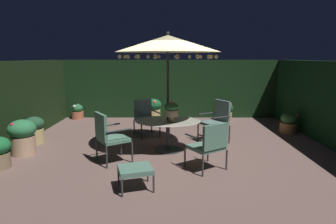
% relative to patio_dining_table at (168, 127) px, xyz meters
% --- Properties ---
extents(ground_plane, '(8.15, 7.91, 0.02)m').
position_rel_patio_dining_table_xyz_m(ground_plane, '(0.10, 0.06, -0.58)').
color(ground_plane, brown).
extents(hedge_backdrop_rear, '(8.15, 0.30, 2.06)m').
position_rel_patio_dining_table_xyz_m(hedge_backdrop_rear, '(0.10, 3.87, 0.47)').
color(hedge_backdrop_rear, black).
rests_on(hedge_backdrop_rear, ground_plane).
extents(hedge_backdrop_left, '(0.30, 7.91, 2.06)m').
position_rel_patio_dining_table_xyz_m(hedge_backdrop_left, '(-3.83, 0.06, 0.47)').
color(hedge_backdrop_left, black).
rests_on(hedge_backdrop_left, ground_plane).
extents(patio_dining_table, '(1.52, 1.21, 0.72)m').
position_rel_patio_dining_table_xyz_m(patio_dining_table, '(0.00, 0.00, 0.00)').
color(patio_dining_table, '#282B34').
rests_on(patio_dining_table, ground_plane).
extents(patio_umbrella, '(2.34, 2.34, 2.70)m').
position_rel_patio_dining_table_xyz_m(patio_umbrella, '(0.00, 0.00, 1.87)').
color(patio_umbrella, '#323231').
rests_on(patio_umbrella, ground_plane).
extents(centerpiece_planter, '(0.32, 0.32, 0.47)m').
position_rel_patio_dining_table_xyz_m(centerpiece_planter, '(0.08, -0.14, 0.43)').
color(centerpiece_planter, tan).
rests_on(centerpiece_planter, patio_dining_table).
extents(patio_chair_north, '(0.77, 0.80, 0.99)m').
position_rel_patio_dining_table_xyz_m(patio_chair_north, '(-0.63, 1.31, 0.00)').
color(patio_chair_north, '#312C34').
rests_on(patio_chair_north, ground_plane).
extents(patio_chair_northeast, '(0.81, 0.81, 1.06)m').
position_rel_patio_dining_table_xyz_m(patio_chair_northeast, '(-1.21, -0.80, 0.04)').
color(patio_chair_northeast, '#293030').
rests_on(patio_chair_northeast, ground_plane).
extents(patio_chair_east, '(0.84, 0.82, 0.94)m').
position_rel_patio_dining_table_xyz_m(patio_chair_east, '(0.79, -1.21, -0.03)').
color(patio_chair_east, '#31312E').
rests_on(patio_chair_east, ground_plane).
extents(patio_chair_southeast, '(0.81, 0.81, 1.07)m').
position_rel_patio_dining_table_xyz_m(patio_chair_southeast, '(1.27, 0.72, 0.05)').
color(patio_chair_southeast, '#2F2C34').
rests_on(patio_chair_southeast, ground_plane).
extents(ottoman_footrest, '(0.65, 0.60, 0.38)m').
position_rel_patio_dining_table_xyz_m(ottoman_footrest, '(-0.53, -2.02, -0.24)').
color(ottoman_footrest, '#302F32').
rests_on(ottoman_footrest, ground_plane).
extents(potted_plant_back_center, '(0.49, 0.49, 0.58)m').
position_rel_patio_dining_table_xyz_m(potted_plant_back_center, '(3.50, 1.60, -0.28)').
color(potted_plant_back_center, '#A6683D').
rests_on(potted_plant_back_center, ground_plane).
extents(potted_plant_right_far, '(0.58, 0.58, 0.76)m').
position_rel_patio_dining_table_xyz_m(potted_plant_right_far, '(-0.51, 3.22, -0.16)').
color(potted_plant_right_far, tan).
rests_on(potted_plant_right_far, ground_plane).
extents(potted_plant_left_far, '(0.42, 0.43, 0.53)m').
position_rel_patio_dining_table_xyz_m(potted_plant_left_far, '(-3.22, 3.52, -0.31)').
color(potted_plant_left_far, '#AC5D40').
rests_on(potted_plant_left_far, ground_plane).
extents(potted_plant_back_right, '(0.49, 0.49, 0.68)m').
position_rel_patio_dining_table_xyz_m(potted_plant_back_right, '(-3.39, 0.60, -0.21)').
color(potted_plant_back_right, tan).
rests_on(potted_plant_back_right, ground_plane).
extents(potted_plant_right_near, '(0.60, 0.60, 0.79)m').
position_rel_patio_dining_table_xyz_m(potted_plant_right_near, '(-3.25, -0.29, -0.14)').
color(potted_plant_right_near, tan).
rests_on(potted_plant_right_near, ground_plane).
extents(potted_plant_front_corner, '(0.56, 0.56, 0.63)m').
position_rel_patio_dining_table_xyz_m(potted_plant_front_corner, '(1.96, 3.26, -0.23)').
color(potted_plant_front_corner, '#AB7042').
rests_on(potted_plant_front_corner, ground_plane).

